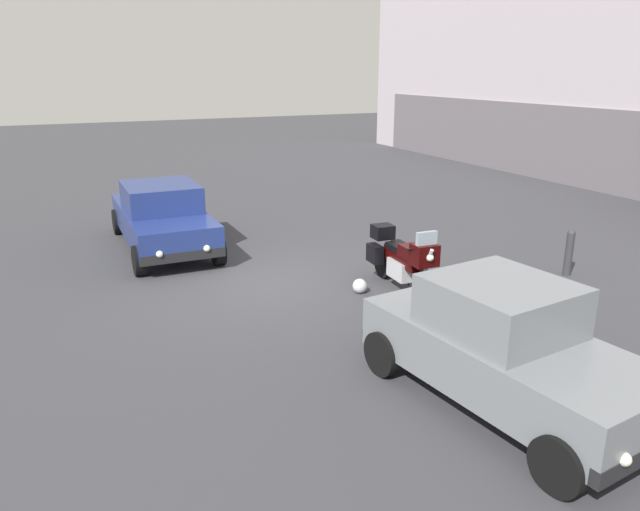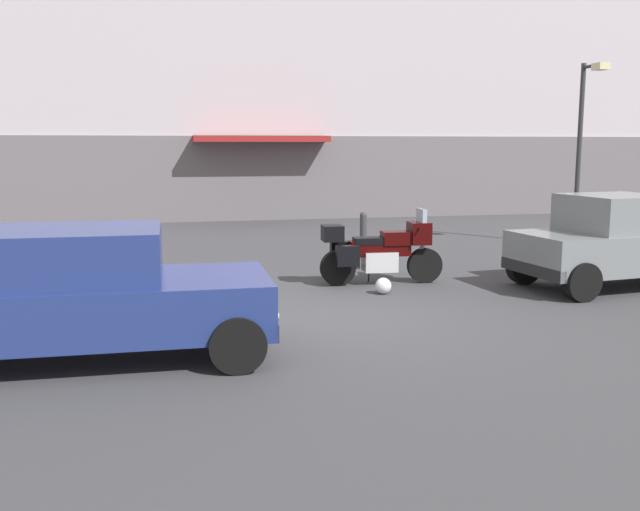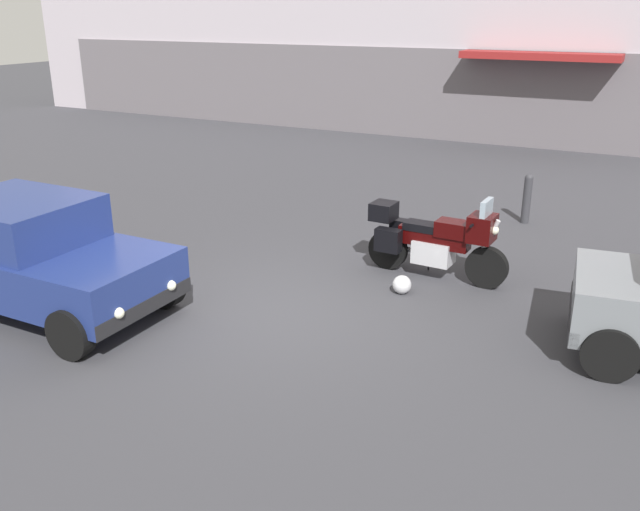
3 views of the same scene
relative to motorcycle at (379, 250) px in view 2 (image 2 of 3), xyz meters
name	(u,v)px [view 2 (image 2 of 3)]	position (x,y,z in m)	size (l,w,h in m)	color
ground_plane	(323,317)	(-1.54, -2.21, -0.62)	(80.00, 80.00, 0.00)	#38383D
building_facade_rear	(226,17)	(-1.54, 12.64, 6.14)	(38.31, 3.40, 13.62)	#B2A8B2
motorcycle	(379,250)	(0.00, 0.00, 0.00)	(2.26, 0.78, 1.36)	black
helmet	(383,286)	(-0.19, -0.84, -0.48)	(0.28, 0.28, 0.28)	silver
car_hatchback_near	(620,242)	(4.08, -1.14, 0.19)	(4.00, 2.18, 1.64)	slate
car_sedan_far	(75,295)	(-4.80, -3.64, 0.16)	(4.59, 1.94, 1.56)	navy
streetlamp_curbside	(583,135)	(6.36, 3.70, 2.12)	(0.28, 0.94, 4.47)	#2D2D33
bollard_curbside	(363,232)	(0.72, 3.57, -0.10)	(0.16, 0.16, 0.98)	#333338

